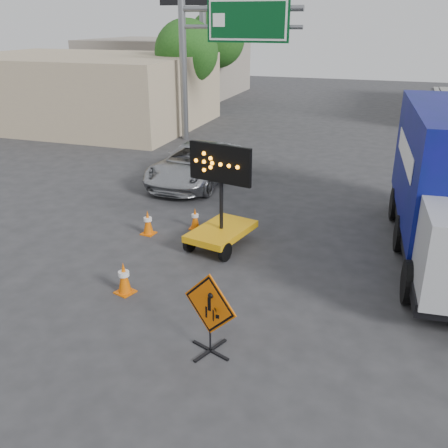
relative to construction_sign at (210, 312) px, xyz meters
The scene contains 12 objects.
ground 1.86m from the construction_sign, 136.34° to the right, with size 100.00×100.00×0.00m, color #2D2D30.
storefront_left_near 24.25m from the construction_sign, 128.81° to the left, with size 14.00×10.00×4.00m, color tan.
storefront_left_far 36.66m from the construction_sign, 116.20° to the left, with size 12.00×10.00×4.40m, color gray.
highway_gantry 18.23m from the construction_sign, 108.44° to the left, with size 6.18×0.38×6.90m.
tree_left_near 23.04m from the construction_sign, 113.74° to the left, with size 3.71×3.71×6.03m.
tree_left_far 30.84m from the construction_sign, 109.42° to the left, with size 4.10×4.10×6.66m.
construction_sign is the anchor object (origin of this frame).
arrow_board 4.82m from the construction_sign, 106.63° to the left, with size 1.83×2.28×2.94m.
pickup_truck 10.86m from the construction_sign, 113.29° to the left, with size 2.46×5.32×1.48m, color #A6A9AE.
cone_a 3.08m from the construction_sign, 151.51° to the left, with size 0.50×0.50×0.79m.
cone_b 6.05m from the construction_sign, 128.18° to the left, with size 0.42×0.42×0.75m.
cone_c 6.18m from the construction_sign, 114.65° to the left, with size 0.36×0.36×0.66m.
Camera 1 is at (4.01, -6.33, 5.95)m, focal length 40.00 mm.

